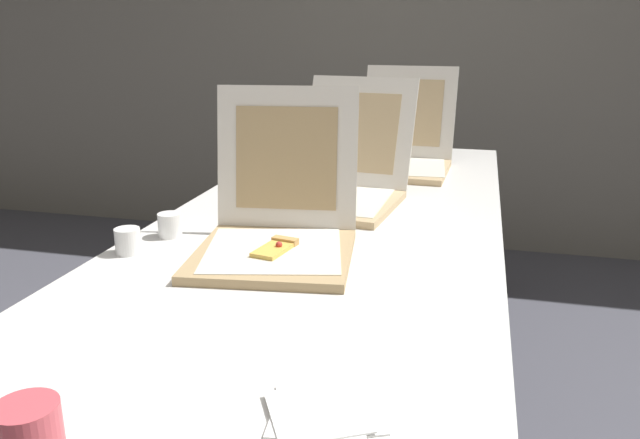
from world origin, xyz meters
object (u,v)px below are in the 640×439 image
Objects in this scene: pizza_box_back at (401,155)px; cup_white_far at (284,173)px; pizza_box_middle at (340,185)px; pizza_box_front at (276,231)px; napkin_pile at (323,411)px; table at (329,235)px; cup_white_near_left at (128,241)px; cup_white_near_center at (170,225)px.

pizza_box_back is 0.48m from cup_white_far.
pizza_box_middle is 0.53m from pizza_box_back.
pizza_box_front is 0.68m from napkin_pile.
cup_white_near_left is at bearing -137.28° from table.
cup_white_far is 0.31× the size of napkin_pile.
pizza_box_back is at bearing 63.32° from cup_white_near_center.
cup_white_near_left is at bearing -172.67° from pizza_box_front.
table is at bearing -57.62° from cup_white_far.
pizza_box_middle reaches higher than cup_white_near_center.
cup_white_near_center is (-0.31, 0.05, -0.02)m from pizza_box_front.
cup_white_near_center and cup_white_far have the same top height.
pizza_box_middle is 0.71m from cup_white_near_left.
cup_white_far reaches higher than table.
table is 0.22m from pizza_box_middle.
pizza_box_front is 0.31m from cup_white_near_center.
table is 0.45m from cup_white_near_center.
cup_white_near_center is at bearing 163.49° from pizza_box_front.
table is at bearing 32.66° from cup_white_near_center.
pizza_box_front is 1.02m from pizza_box_back.
cup_white_near_left is (-0.41, -0.38, 0.07)m from table.
table is 0.56m from cup_white_near_left.
cup_white_far is (-0.26, 0.42, 0.07)m from table.
napkin_pile is at bearing -77.10° from table.
cup_white_near_left reaches higher than napkin_pile.
napkin_pile is at bearing -40.45° from cup_white_near_left.
table is 0.74m from pizza_box_back.
pizza_box_middle is at bearing 94.09° from table.
cup_white_near_left is 0.81m from cup_white_far.
pizza_box_back is at bearing 39.23° from cup_white_far.
cup_white_near_left is (-0.52, -1.10, -0.02)m from pizza_box_back.
cup_white_far is at bearing 98.49° from pizza_box_front.
pizza_box_back is 7.54× the size of cup_white_near_center.
pizza_box_front reaches higher than pizza_box_middle.
table is 0.50m from cup_white_far.
cup_white_near_center is at bearing -114.39° from pizza_box_back.
pizza_box_front is at bearing -88.70° from pizza_box_middle.
table is at bearing -96.43° from pizza_box_back.
cup_white_far is (-0.37, -0.31, -0.02)m from pizza_box_back.
pizza_box_back is at bearing 64.65° from cup_white_near_left.
pizza_box_middle is (0.05, 0.49, -0.00)m from pizza_box_front.
pizza_box_middle is 1.11× the size of pizza_box_back.
cup_white_near_center and cup_white_near_left have the same top height.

